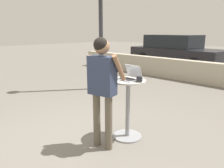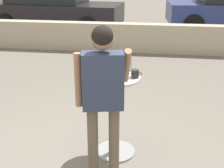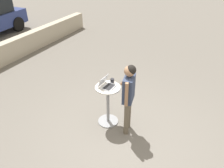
{
  "view_description": "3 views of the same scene",
  "coord_description": "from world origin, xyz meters",
  "px_view_note": "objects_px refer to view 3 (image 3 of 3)",
  "views": [
    {
      "loc": [
        2.52,
        -2.04,
        1.75
      ],
      "look_at": [
        0.23,
        0.3,
        0.95
      ],
      "focal_mm": 35.0,
      "sensor_mm": 36.0,
      "label": 1
    },
    {
      "loc": [
        0.76,
        -2.7,
        2.17
      ],
      "look_at": [
        0.32,
        0.44,
        0.95
      ],
      "focal_mm": 50.0,
      "sensor_mm": 36.0,
      "label": 2
    },
    {
      "loc": [
        -3.18,
        -1.32,
        3.56
      ],
      "look_at": [
        0.16,
        0.37,
        1.22
      ],
      "focal_mm": 35.0,
      "sensor_mm": 36.0,
      "label": 3
    }
  ],
  "objects_px": {
    "cafe_table": "(108,103)",
    "laptop": "(107,85)",
    "standing_person": "(129,92)",
    "coffee_mug": "(112,81)"
  },
  "relations": [
    {
      "from": "laptop",
      "to": "standing_person",
      "type": "bearing_deg",
      "value": -96.45
    },
    {
      "from": "laptop",
      "to": "standing_person",
      "type": "height_order",
      "value": "standing_person"
    },
    {
      "from": "laptop",
      "to": "standing_person",
      "type": "relative_size",
      "value": 0.21
    },
    {
      "from": "coffee_mug",
      "to": "standing_person",
      "type": "bearing_deg",
      "value": -118.09
    },
    {
      "from": "cafe_table",
      "to": "standing_person",
      "type": "xyz_separation_m",
      "value": [
        -0.06,
        -0.52,
        0.51
      ]
    },
    {
      "from": "standing_person",
      "to": "coffee_mug",
      "type": "bearing_deg",
      "value": 61.91
    },
    {
      "from": "standing_person",
      "to": "laptop",
      "type": "bearing_deg",
      "value": 83.55
    },
    {
      "from": "coffee_mug",
      "to": "cafe_table",
      "type": "bearing_deg",
      "value": 179.75
    },
    {
      "from": "cafe_table",
      "to": "laptop",
      "type": "relative_size",
      "value": 2.89
    },
    {
      "from": "laptop",
      "to": "coffee_mug",
      "type": "distance_m",
      "value": 0.22
    }
  ]
}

